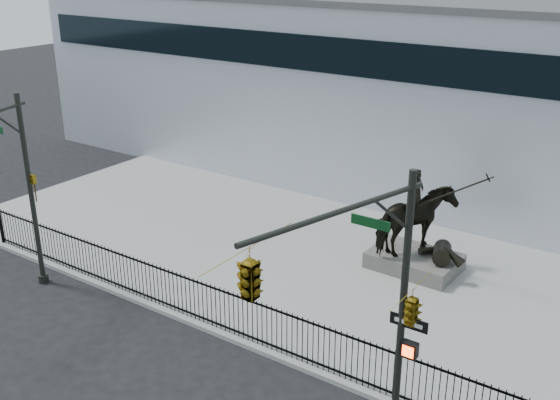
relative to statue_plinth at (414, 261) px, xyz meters
The scene contains 8 objects.
ground 9.47m from the statue_plinth, 113.71° to the right, with size 120.00×120.00×0.00m, color black.
plaza 4.17m from the statue_plinth, 156.41° to the right, with size 30.00×12.00×0.15m, color #969794.
building 12.63m from the statue_plinth, 108.54° to the left, with size 44.00×14.00×9.00m, color silver.
picket_fence 8.34m from the statue_plinth, 117.17° to the right, with size 22.10×0.10×1.50m.
statue_plinth is the anchor object (origin of this frame).
equestrian_statue 1.56m from the statue_plinth, ahead, with size 4.11×2.60×3.48m.
traffic_signal_left 14.50m from the statue_plinth, 138.66° to the right, with size 1.52×4.84×7.00m.
traffic_signal_right 11.84m from the statue_plinth, 75.98° to the right, with size 2.17×6.86×7.00m.
Camera 1 is at (12.21, -12.37, 11.45)m, focal length 42.00 mm.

